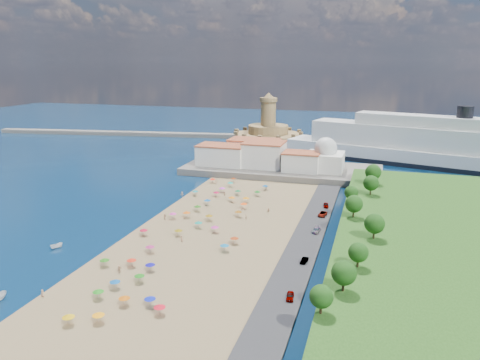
% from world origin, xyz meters
% --- Properties ---
extents(ground, '(700.00, 700.00, 0.00)m').
position_xyz_m(ground, '(0.00, 0.00, 0.00)').
color(ground, '#071938').
rests_on(ground, ground).
extents(terrace, '(90.00, 36.00, 3.00)m').
position_xyz_m(terrace, '(10.00, 73.00, 1.50)').
color(terrace, '#59544C').
rests_on(terrace, ground).
extents(jetty, '(18.00, 70.00, 2.40)m').
position_xyz_m(jetty, '(-12.00, 108.00, 1.20)').
color(jetty, '#59544C').
rests_on(jetty, ground).
extents(breakwater, '(199.03, 34.77, 2.60)m').
position_xyz_m(breakwater, '(-110.00, 153.00, 1.30)').
color(breakwater, '#59544C').
rests_on(breakwater, ground).
extents(waterfront_buildings, '(57.00, 29.00, 11.00)m').
position_xyz_m(waterfront_buildings, '(-3.05, 73.64, 7.88)').
color(waterfront_buildings, silver).
rests_on(waterfront_buildings, terrace).
extents(domed_building, '(16.00, 16.00, 15.00)m').
position_xyz_m(domed_building, '(30.00, 71.00, 8.97)').
color(domed_building, silver).
rests_on(domed_building, terrace).
extents(fortress, '(40.00, 40.00, 32.40)m').
position_xyz_m(fortress, '(-12.00, 138.00, 6.68)').
color(fortress, '#A38251').
rests_on(fortress, ground).
extents(cruise_ship, '(139.25, 57.77, 30.34)m').
position_xyz_m(cruise_ship, '(72.57, 109.76, 8.98)').
color(cruise_ship, black).
rests_on(cruise_ship, ground).
extents(beach_parasols, '(31.54, 117.50, 2.20)m').
position_xyz_m(beach_parasols, '(-0.84, -7.49, 2.15)').
color(beach_parasols, gray).
rests_on(beach_parasols, beach).
extents(beachgoers, '(37.89, 103.82, 1.88)m').
position_xyz_m(beachgoers, '(-3.37, 2.90, 1.14)').
color(beachgoers, tan).
rests_on(beachgoers, beach).
extents(moored_boats, '(10.14, 32.60, 1.64)m').
position_xyz_m(moored_boats, '(-27.68, -50.87, 0.77)').
color(moored_boats, white).
rests_on(moored_boats, ground).
extents(parked_cars, '(2.88, 72.56, 1.45)m').
position_xyz_m(parked_cars, '(36.00, -0.91, 1.39)').
color(parked_cars, gray).
rests_on(parked_cars, promenade).
extents(hillside_trees, '(13.42, 103.60, 7.52)m').
position_xyz_m(hillside_trees, '(48.90, -3.19, 10.00)').
color(hillside_trees, '#382314').
rests_on(hillside_trees, hillside).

